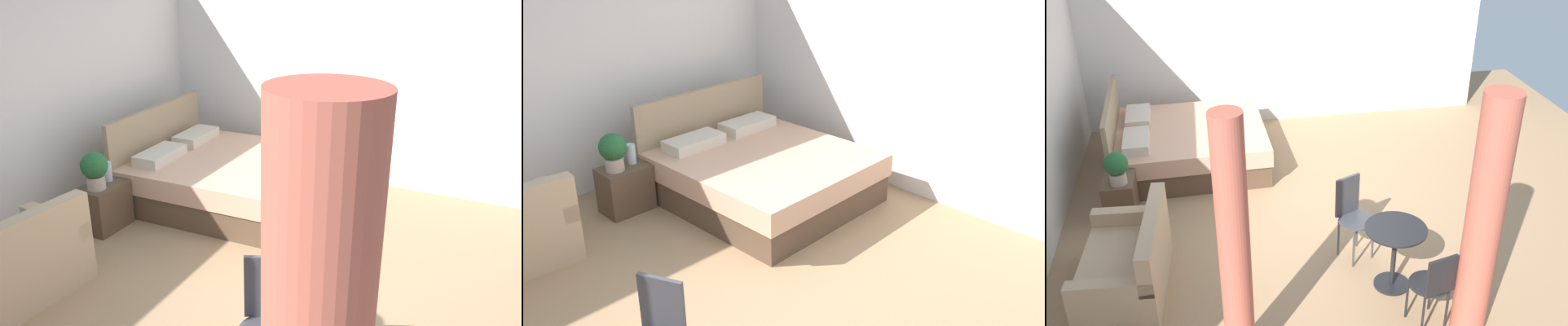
% 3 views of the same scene
% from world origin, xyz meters
% --- Properties ---
extents(ground_plane, '(8.35, 9.24, 0.02)m').
position_xyz_m(ground_plane, '(0.00, 0.00, -0.01)').
color(ground_plane, '#9E7A56').
extents(wall_back, '(8.35, 0.12, 2.71)m').
position_xyz_m(wall_back, '(0.00, 3.12, 1.35)').
color(wall_back, silver).
rests_on(wall_back, ground).
extents(wall_right, '(0.12, 6.24, 2.71)m').
position_xyz_m(wall_right, '(2.67, 0.00, 1.35)').
color(wall_right, silver).
rests_on(wall_right, ground).
extents(bed, '(1.92, 2.09, 1.06)m').
position_xyz_m(bed, '(1.32, 1.59, 0.30)').
color(bed, brown).
rests_on(bed, ground).
extents(nightstand, '(0.50, 0.36, 0.49)m').
position_xyz_m(nightstand, '(0.13, 2.38, 0.25)').
color(nightstand, brown).
rests_on(nightstand, ground).
extents(potted_plant, '(0.27, 0.27, 0.40)m').
position_xyz_m(potted_plant, '(0.03, 2.35, 0.72)').
color(potted_plant, tan).
rests_on(potted_plant, nightstand).
extents(vase, '(0.09, 0.09, 0.21)m').
position_xyz_m(vase, '(0.25, 2.40, 0.60)').
color(vase, silver).
rests_on(vase, nightstand).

